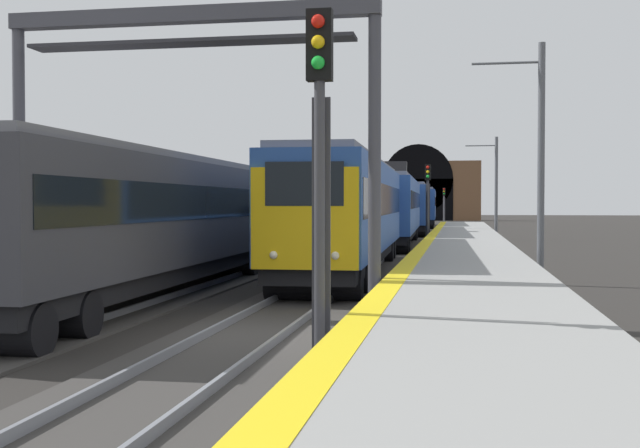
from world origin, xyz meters
TOP-DOWN VIEW (x-y plane):
  - ground_plane at (0.00, 0.00)m, footprint 320.00×320.00m
  - platform_right at (0.00, -4.14)m, footprint 112.00×3.71m
  - platform_right_edge_strip at (0.00, -2.54)m, footprint 112.00×0.50m
  - track_main_line at (0.00, 0.00)m, footprint 160.00×3.06m
  - track_adjacent_line at (0.00, 4.23)m, footprint 160.00×3.03m
  - train_main_approaching at (41.86, -0.00)m, footprint 75.99×3.21m
  - train_adjacent_platform at (15.17, 4.23)m, footprint 37.40×3.15m
  - railway_signal_near at (-2.92, -1.87)m, footprint 0.39×0.38m
  - railway_signal_mid at (37.54, -1.87)m, footprint 0.39×0.38m
  - railway_signal_far at (92.46, -1.87)m, footprint 0.39×0.38m
  - overhead_signal_gantry at (2.68, 2.11)m, footprint 0.70×8.68m
  - tunnel_portal at (103.93, 2.11)m, footprint 2.67×18.23m
  - catenary_mast_near at (10.99, -6.36)m, footprint 0.22×2.25m
  - catenary_mast_far at (41.46, -6.36)m, footprint 0.22×2.22m

SIDE VIEW (x-z plane):
  - ground_plane at x=0.00m, z-range 0.00..0.00m
  - track_main_line at x=0.00m, z-range -0.06..0.15m
  - track_adjacent_line at x=0.00m, z-range -0.06..0.15m
  - platform_right at x=0.00m, z-range 0.00..0.92m
  - platform_right_edge_strip at x=0.00m, z-range 0.92..0.93m
  - train_adjacent_platform at x=15.17m, z-range 0.27..4.12m
  - train_main_approaching at x=41.86m, z-range -0.18..4.83m
  - railway_signal_far at x=92.46m, z-range 0.52..5.14m
  - railway_signal_mid at x=37.54m, z-range 0.54..5.63m
  - railway_signal_near at x=-2.92m, z-range 0.56..5.96m
  - catenary_mast_far at x=41.46m, z-range 0.11..7.25m
  - catenary_mast_near at x=10.99m, z-range 0.11..7.65m
  - tunnel_portal at x=103.93m, z-range -1.21..10.03m
  - overhead_signal_gantry at x=2.68m, z-range 1.79..8.76m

